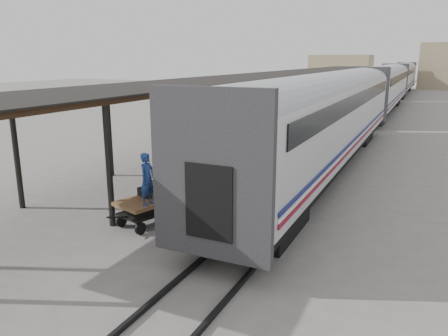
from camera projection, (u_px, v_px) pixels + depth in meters
ground at (180, 212)px, 15.34m from camera, size 160.00×160.00×0.00m
train at (383, 85)px, 43.03m from camera, size 3.45×76.01×4.01m
canopy at (290, 74)px, 36.84m from camera, size 4.90×64.30×4.15m
rails at (381, 112)px, 43.85m from camera, size 1.54×150.00×0.12m
building_left at (341, 70)px, 90.71m from camera, size 12.00×8.00×6.00m
baggage_cart at (154, 204)px, 14.26m from camera, size 1.89×2.66×0.86m
suitcase_stack at (159, 189)px, 14.46m from camera, size 1.49×1.18×0.59m
luggage_tug at (275, 121)px, 33.89m from camera, size 0.87×1.40×1.23m
porter at (147, 179)px, 13.33m from camera, size 0.40×0.60×1.63m
pedestrian at (243, 126)px, 29.28m from camera, size 1.05×0.63×1.67m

